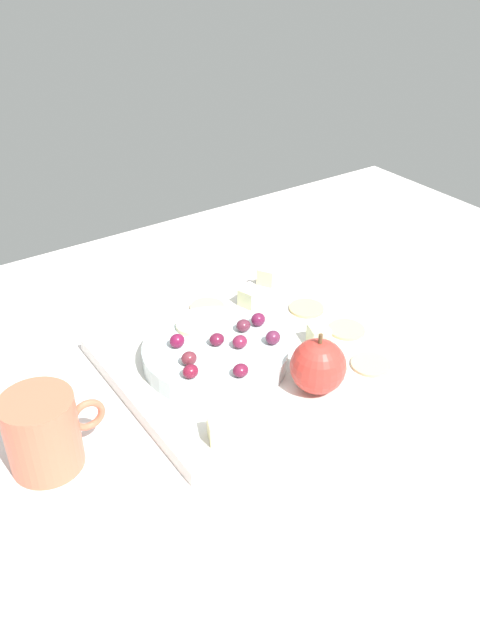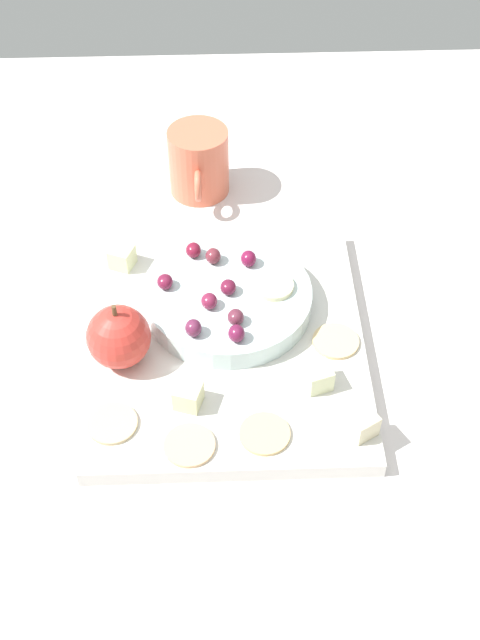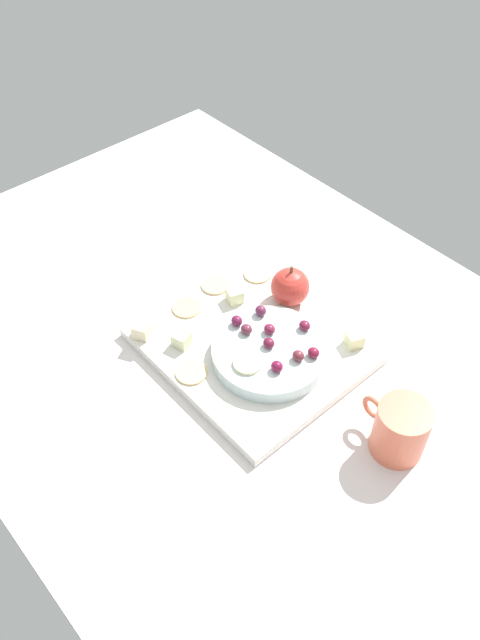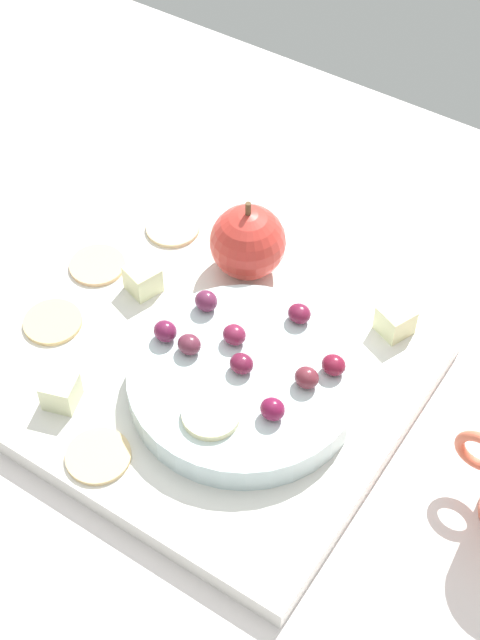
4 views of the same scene
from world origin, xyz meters
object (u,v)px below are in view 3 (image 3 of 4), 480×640
Objects in this scene: grape_3 at (261,311)px; grape_4 at (269,343)px; cracker_1 at (215,285)px; grape_1 at (246,330)px; serving_dish at (269,352)px; cheese_cube_1 at (181,339)px; cracker_2 at (257,274)px; grape_0 at (305,326)px; platter at (251,345)px; apple_slice_0 at (247,363)px; apple_whole at (288,285)px; cheese_cube_0 at (142,330)px; grape_8 at (236,321)px; grape_7 at (270,329)px; cup at (400,430)px; cheese_cube_2 at (235,295)px; grape_6 at (277,367)px; cheese_cube_3 at (354,339)px; cracker_0 at (187,308)px; grape_2 at (314,353)px; cracker_3 at (191,372)px; grape_5 at (298,356)px.

grape_4 is at bearing 147.65° from grape_3.
grape_1 reaches higher than cracker_1.
serving_dish is 14.61cm from cheese_cube_1.
grape_0 is (-16.74, 5.03, 3.13)cm from cracker_2.
grape_3 is at bearing -112.71° from cheese_cube_1.
cracker_2 is at bearing -46.13° from platter.
serving_dish is 5.30cm from apple_slice_0.
apple_whole is 1.33× the size of cracker_1.
cracker_1 is at bearing -2.23° from grape_3.
grape_3 is (-11.31, -16.45, 2.16)cm from cheese_cube_0.
cheese_cube_1 is at bearing 62.46° from grape_8.
grape_7 is at bearing 56.66° from grape_0.
cup is (-31.32, 8.36, -0.83)cm from apple_whole.
cheese_cube_2 is 19.08cm from grape_6.
grape_8 is (1.06, 4.54, -0.01)cm from grape_3.
grape_6 is (-4.39, 2.42, 0.12)cm from grape_4.
grape_3 is at bearing -30.92° from grape_6.
cheese_cube_1 is 0.51× the size of cracker_1.
cheese_cube_3 is at bearing -120.39° from serving_dish.
cheese_cube_2 is 0.23× the size of cup.
cracker_1 is at bearing 1.22° from cheese_cube_2.
cheese_cube_1 is 14.57cm from grape_4.
cracker_0 is at bearing 9.97° from serving_dish.
apple_whole is at bearing -29.83° from grape_2.
grape_1 is (-13.95, 5.11, 3.16)cm from cracker_1.
cheese_cube_2 is at bearing -1.81° from cup.
grape_6 is at bearing -137.71° from cracker_3.
cheese_cube_0 and cheese_cube_1 have the same top height.
cracker_1 is (5.21, 0.11, -1.10)cm from cheese_cube_2.
cracker_1 is at bearing -23.78° from grape_8.
cracker_1 is at bearing -1.06° from grape_2.
grape_5 is at bearing 168.59° from grape_3.
grape_7 is at bearing 143.85° from cracker_2.
grape_4 is at bearing 7.69° from cup.
apple_slice_0 is at bearing 173.81° from cracker_0.
cheese_cube_2 is 14.15cm from grape_4.
cheese_cube_3 is at bearing -118.73° from cracker_3.
cup is at bearing 165.05° from apple_whole.
cup reaches higher than grape_7.
grape_0 is at bearing -133.23° from cheese_cube_0.
cracker_1 is at bearing -13.09° from grape_4.
apple_whole is at bearing -80.15° from grape_3.
cheese_cube_1 is 13.96cm from grape_3.
grape_8 reaches higher than grape_7.
cup reaches higher than apple_whole.
platter is 7.60× the size of apple_slice_0.
grape_0 is at bearing -109.95° from cracker_3.
grape_1 is at bearing 10.05° from grape_4.
cracker_3 is 1.13× the size of apple_slice_0.
grape_1 is 1.00× the size of grape_4.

